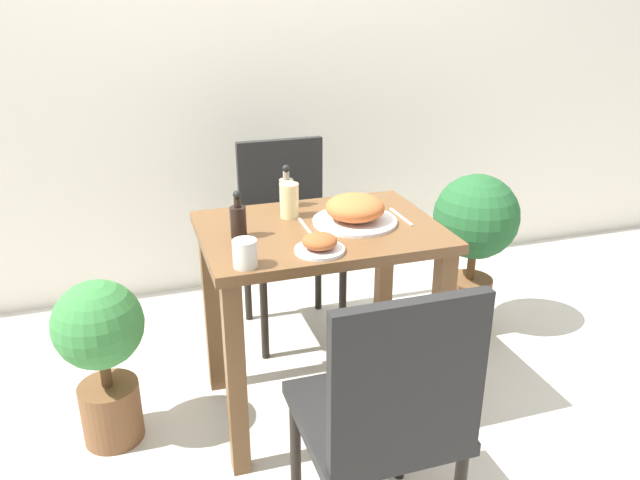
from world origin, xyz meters
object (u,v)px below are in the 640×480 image
Objects in this scene: chair_near at (387,412)px; potted_plant_right at (475,233)px; side_plate at (320,244)px; potted_plant_left at (102,348)px; drink_cup at (245,253)px; sauce_bottle at (286,191)px; condiment_bottle at (238,220)px; juice_glass at (289,201)px; food_plate at (355,210)px; chair_far at (288,228)px.

chair_near reaches higher than potted_plant_right.
side_plate is 0.26× the size of potted_plant_left.
sauce_bottle is (0.26, 0.49, 0.02)m from drink_cup.
condiment_bottle is 0.66m from potted_plant_left.
chair_near is 10.33× the size of drink_cup.
chair_near reaches higher than potted_plant_left.
juice_glass is at bearing 57.39° from drink_cup.
food_plate reaches higher than potted_plant_left.
juice_glass reaches higher than potted_plant_right.
condiment_bottle reaches higher than drink_cup.
chair_near and chair_far have the same top height.
chair_near is 1.00m from sauce_bottle.
food_plate is 1.87× the size of side_plate.
potted_plant_left is (-0.49, 0.06, -0.44)m from condiment_bottle.
chair_near is 1.42× the size of potted_plant_left.
drink_cup is at bearing -171.20° from side_plate.
juice_glass is 0.20× the size of potted_plant_left.
drink_cup is (-0.27, 0.46, 0.30)m from chair_near.
potted_plant_right is (1.13, 0.36, -0.32)m from condiment_bottle.
chair_far is at bearing 36.20° from potted_plant_left.
sauce_bottle is at bearing 80.29° from juice_glass.
side_plate is at bearing -88.84° from juice_glass.
potted_plant_left is at bearing 159.86° from side_plate.
drink_cup is at bearing -112.17° from chair_far.
side_plate reaches higher than potted_plant_right.
chair_near is 1.06m from potted_plant_left.
chair_far is 0.92m from side_plate.
side_plate is (-0.02, 0.50, 0.28)m from chair_near.
juice_glass is at bearing -87.86° from chair_near.
food_plate is at bearing -52.63° from sauce_bottle.
sauce_bottle reaches higher than food_plate.
side_plate is 0.99× the size of sauce_bottle.
sauce_bottle is (-0.11, -0.41, 0.32)m from chair_far.
chair_far reaches higher than juice_glass.
sauce_bottle is at bearing 127.37° from food_plate.
side_plate is 1.28× the size of juice_glass.
drink_cup is at bearing -150.78° from food_plate.
food_plate is 3.49× the size of drink_cup.
chair_far is 5.44× the size of condiment_bottle.
chair_near is 2.96× the size of food_plate.
juice_glass is (-0.01, 0.34, 0.04)m from side_plate.
condiment_bottle is at bearing -117.18° from chair_far.
drink_cup is (-0.25, -0.04, 0.02)m from side_plate.
food_plate is 0.30m from sauce_bottle.
potted_plant_left is (-0.46, 0.30, -0.42)m from drink_cup.
chair_far is 1.02m from drink_cup.
juice_glass reaches higher than potted_plant_left.
sauce_bottle is 0.21× the size of potted_plant_right.
chair_near is at bearing -70.79° from condiment_bottle.
chair_far is 5.44× the size of sauce_bottle.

